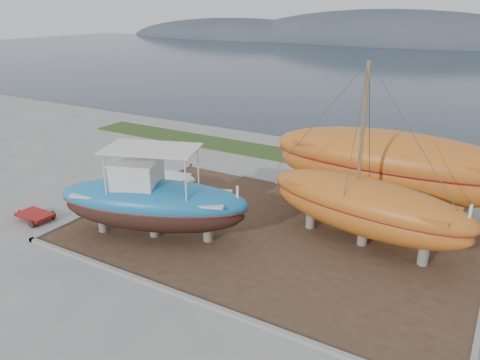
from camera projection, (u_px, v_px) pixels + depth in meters
The scene contains 10 objects.
ground at pixel (225, 275), 18.72m from camera, with size 140.00×140.00×0.00m, color gray.
dirt_patch at pixel (270, 235), 21.93m from camera, with size 18.00×12.00×0.06m, color #422D1E.
curb_frame at pixel (271, 234), 21.91m from camera, with size 18.60×12.60×0.15m, color gray, non-canonical shape.
grass_strip at pixel (349, 166), 31.18m from camera, with size 44.00×3.00×0.08m, color #284219.
sea at pixel (458, 72), 75.04m from camera, with size 260.00×100.00×0.04m, color #1B2A37, non-canonical shape.
blue_caique at pixel (152, 193), 21.02m from camera, with size 8.87×2.77×4.27m, color #1C76B1, non-canonical shape.
white_dinghy at pixel (158, 182), 26.41m from camera, with size 4.55×1.71×1.37m, color silver, non-canonical shape.
orange_sailboat at pixel (371, 159), 19.56m from camera, with size 9.35×2.76×8.03m, color #B85E1C, non-canonical shape.
orange_bare_hull at pixel (390, 173), 23.74m from camera, with size 12.51×3.75×4.10m, color #B85E1C, non-canonical shape.
red_trailer at pixel (35, 217), 23.37m from camera, with size 2.67×1.34×0.38m, color #A11612, non-canonical shape.
Camera 1 is at (8.78, -13.60, 10.16)m, focal length 35.00 mm.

